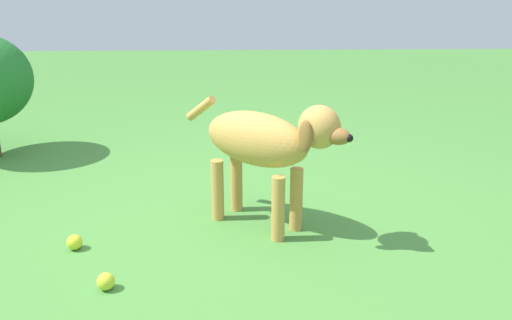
# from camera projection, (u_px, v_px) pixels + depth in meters

# --- Properties ---
(ground) EXTENTS (14.00, 14.00, 0.00)m
(ground) POSITION_uv_depth(u_px,v_px,m) (204.00, 241.00, 2.35)
(ground) COLOR #478438
(dog) EXTENTS (0.63, 0.72, 0.61)m
(dog) POSITION_uv_depth(u_px,v_px,m) (265.00, 143.00, 2.35)
(dog) COLOR #C69347
(dog) RESTS_ON ground
(tennis_ball_1) EXTENTS (0.07, 0.07, 0.07)m
(tennis_ball_1) POSITION_uv_depth(u_px,v_px,m) (106.00, 281.00, 1.96)
(tennis_ball_1) COLOR #C1D531
(tennis_ball_1) RESTS_ON ground
(tennis_ball_2) EXTENTS (0.07, 0.07, 0.07)m
(tennis_ball_2) POSITION_uv_depth(u_px,v_px,m) (75.00, 242.00, 2.26)
(tennis_ball_2) COLOR #CEDB2E
(tennis_ball_2) RESTS_ON ground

